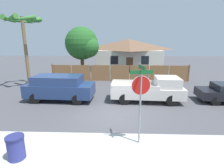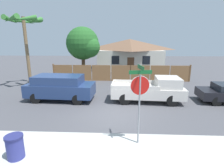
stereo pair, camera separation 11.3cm
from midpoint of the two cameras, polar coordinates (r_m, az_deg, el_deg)
name	(u,v)px [view 1 (the left image)]	position (r m, az deg, el deg)	size (l,w,h in m)	color
ground_plane	(112,115)	(10.09, -0.25, -10.17)	(80.00, 80.00, 0.00)	#47474C
sidewalk_strip	(109,156)	(6.96, -1.51, -22.32)	(36.00, 3.20, 0.01)	#B2B2AD
wooden_fence	(120,73)	(18.32, 2.39, 3.58)	(14.35, 0.12, 1.76)	brown
house	(128,53)	(26.83, 5.21, 9.92)	(9.71, 7.69, 4.38)	beige
oak_tree	(83,44)	(20.12, -9.61, 12.67)	(3.81, 3.63, 5.65)	brown
palm_tree	(23,26)	(17.30, -27.25, 16.46)	(3.02, 3.24, 6.18)	brown
red_suv	(60,87)	(12.82, -16.92, -0.94)	(4.76, 2.17, 1.78)	navy
orange_pickup	(151,90)	(12.34, 12.23, -1.81)	(4.98, 2.14, 1.73)	silver
stop_sign	(141,92)	(6.83, 8.90, -2.61)	(0.88, 0.79, 3.23)	gray
trash_bin	(16,147)	(7.44, -29.27, -17.60)	(0.62, 0.62, 0.88)	navy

